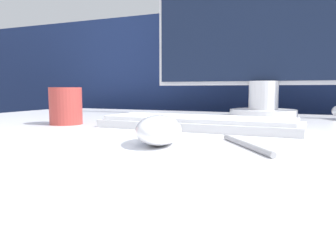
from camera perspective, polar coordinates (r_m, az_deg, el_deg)
The scene contains 6 objects.
partition_panel at distance 1.31m, azimuth 13.65°, elevation -4.53°, with size 5.00×0.03×1.11m.
computer_mouse_near at distance 0.47m, azimuth -1.63°, elevation -0.69°, with size 0.10×0.13×0.04m.
keyboard at distance 0.67m, azimuth 5.16°, elevation 0.58°, with size 0.41×0.15×0.02m.
monitor at distance 1.03m, azimuth 16.65°, elevation 16.19°, with size 0.67×0.19×0.49m.
mug at distance 0.78m, azimuth -17.38°, elevation 3.36°, with size 0.07×0.07×0.08m.
pen at distance 0.46m, azimuth 13.41°, elevation -3.17°, with size 0.09×0.13×0.01m.
Camera 1 is at (0.20, -0.56, 0.80)m, focal length 35.00 mm.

